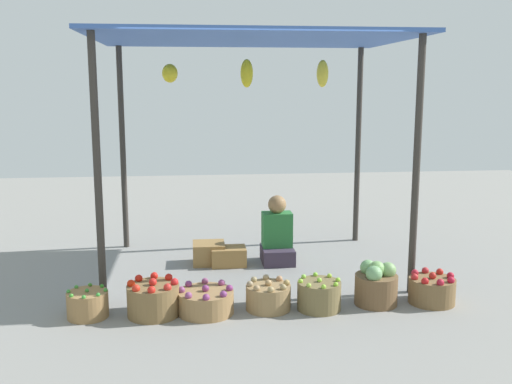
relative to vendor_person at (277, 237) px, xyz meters
name	(u,v)px	position (x,y,z in m)	size (l,w,h in m)	color
ground_plane	(251,266)	(-0.32, -0.15, -0.30)	(14.00, 14.00, 0.00)	gray
market_stall_structure	(250,56)	(-0.32, -0.14, 2.02)	(3.28, 2.30, 2.53)	#38332D
vendor_person	(277,237)	(0.00, 0.00, 0.00)	(0.36, 0.44, 0.78)	#392E3F
basket_green_chilies	(88,304)	(-1.90, -1.46, -0.18)	(0.36, 0.36, 0.26)	olive
basket_red_tomatoes	(153,299)	(-1.32, -1.47, -0.15)	(0.46, 0.46, 0.34)	brown
basket_purple_onions	(206,301)	(-0.86, -1.48, -0.19)	(0.50, 0.50, 0.26)	olive
basket_potatoes	(268,296)	(-0.29, -1.44, -0.18)	(0.41, 0.41, 0.28)	olive
basket_limes	(319,295)	(0.17, -1.50, -0.17)	(0.40, 0.40, 0.30)	brown
basket_cabbages	(376,285)	(0.72, -1.43, -0.11)	(0.40, 0.40, 0.42)	brown
basket_red_apples	(432,290)	(1.26, -1.45, -0.17)	(0.43, 0.43, 0.30)	brown
wooden_crate_near_vendor	(209,253)	(-0.79, 0.02, -0.18)	(0.36, 0.35, 0.24)	olive
wooden_crate_stacked_rear	(229,256)	(-0.57, -0.07, -0.19)	(0.39, 0.29, 0.21)	olive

